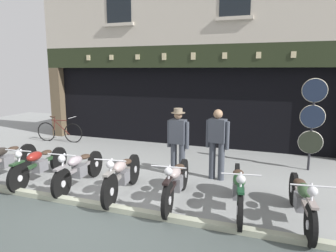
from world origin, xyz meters
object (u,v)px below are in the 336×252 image
motorcycle_left (39,164)px  shopkeeper_center (217,141)px  motorcycle_right (238,188)px  leaning_bicycle (59,131)px  motorcycle_far_left (5,159)px  salesman_left (178,139)px  motorcycle_center_right (176,181)px  motorcycle_center (122,175)px  motorcycle_far_right (302,199)px  motorcycle_center_left (79,169)px  advert_board_near (138,92)px  tyre_sign_pole (312,118)px

motorcycle_left → shopkeeper_center: bearing=-163.9°
motorcycle_right → leaning_bicycle: motorcycle_right is taller
motorcycle_left → motorcycle_right: (4.50, -0.00, 0.02)m
shopkeeper_center → motorcycle_far_left: bearing=25.4°
salesman_left → shopkeeper_center: 0.94m
motorcycle_right → motorcycle_center_right: bearing=-7.7°
motorcycle_center → motorcycle_far_right: 3.36m
salesman_left → leaning_bicycle: bearing=-15.7°
leaning_bicycle → motorcycle_center_left: bearing=36.9°
motorcycle_center_left → advert_board_near: 4.79m
shopkeeper_center → tyre_sign_pole: bearing=-137.0°
motorcycle_right → tyre_sign_pole: (1.38, 2.98, 0.93)m
salesman_left → tyre_sign_pole: bearing=-148.5°
motorcycle_far_left → tyre_sign_pole: 7.60m
motorcycle_center_right → motorcycle_right: same height
motorcycle_center_left → salesman_left: salesman_left is taller
motorcycle_left → advert_board_near: (0.34, 4.55, 1.33)m
motorcycle_center_right → leaning_bicycle: bearing=-37.7°
shopkeeper_center → tyre_sign_pole: tyre_sign_pole is taller
motorcycle_center → motorcycle_far_right: (3.36, -0.01, -0.01)m
motorcycle_far_left → leaning_bicycle: bearing=-73.3°
motorcycle_center_right → motorcycle_far_right: (2.22, -0.05, -0.01)m
motorcycle_center_left → salesman_left: size_ratio=1.21×
motorcycle_right → shopkeeper_center: bearing=-74.9°
motorcycle_far_left → motorcycle_left: bearing=177.2°
motorcycle_far_left → motorcycle_center_right: bearing=177.0°
tyre_sign_pole → advert_board_near: bearing=164.2°
motorcycle_far_left → leaning_bicycle: 3.61m
motorcycle_right → salesman_left: size_ratio=1.26×
motorcycle_center → shopkeeper_center: shopkeeper_center is taller
motorcycle_far_left → salesman_left: 4.20m
tyre_sign_pole → advert_board_near: 5.78m
motorcycle_center_right → salesman_left: 1.67m
motorcycle_left → motorcycle_center_right: size_ratio=1.00×
motorcycle_center_left → motorcycle_center_right: 2.26m
motorcycle_center_left → motorcycle_right: motorcycle_right is taller
shopkeeper_center → advert_board_near: 4.67m
motorcycle_right → motorcycle_center: bearing=-7.6°
tyre_sign_pole → shopkeeper_center: bearing=-145.0°
motorcycle_center_left → shopkeeper_center: bearing=-155.7°
motorcycle_center_left → advert_board_near: bearing=-85.6°
motorcycle_far_right → salesman_left: (-2.69, 1.58, 0.49)m
motorcycle_center_right → salesman_left: bearing=-78.6°
motorcycle_far_left → salesman_left: salesman_left is taller
motorcycle_center_left → motorcycle_right: bearing=175.0°
motorcycle_far_left → tyre_sign_pole: bearing=-159.2°
motorcycle_center_right → salesman_left: salesman_left is taller
motorcycle_right → shopkeeper_center: 1.75m
motorcycle_center_left → motorcycle_center_right: motorcycle_center_right is taller
motorcycle_far_left → motorcycle_far_right: size_ratio=0.99×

